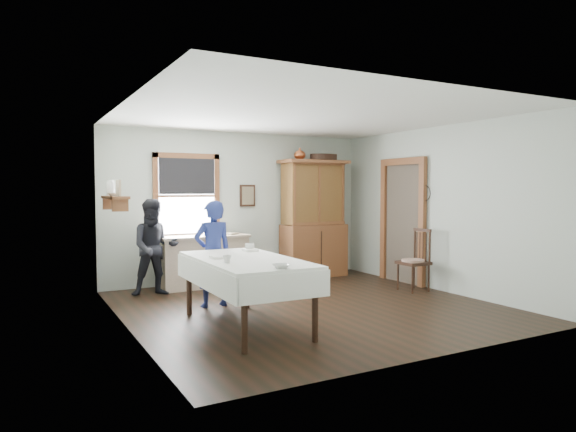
{
  "coord_description": "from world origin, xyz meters",
  "views": [
    {
      "loc": [
        -3.69,
        -6.21,
        1.67
      ],
      "look_at": [
        -0.17,
        0.3,
        1.28
      ],
      "focal_mm": 32.0,
      "sensor_mm": 36.0,
      "label": 1
    }
  ],
  "objects": [
    {
      "name": "table_bowl",
      "position": [
        -1.21,
        -1.47,
        0.86
      ],
      "size": [
        0.26,
        0.26,
        0.05
      ],
      "primitive_type": "imported",
      "rotation": [
        0.0,
        0.0,
        -0.31
      ],
      "color": "silver",
      "rests_on": "dining_table"
    },
    {
      "name": "work_counter",
      "position": [
        -0.82,
        2.15,
        0.44
      ],
      "size": [
        1.56,
        0.64,
        0.88
      ],
      "primitive_type": "cube",
      "rotation": [
        0.0,
        0.0,
        0.04
      ],
      "color": "tan",
      "rests_on": "room"
    },
    {
      "name": "table_cup_b",
      "position": [
        -1.57,
        -0.83,
        0.88
      ],
      "size": [
        0.1,
        0.1,
        0.09
      ],
      "primitive_type": "imported",
      "rotation": [
        0.0,
        0.0,
        -0.04
      ],
      "color": "silver",
      "rests_on": "dining_table"
    },
    {
      "name": "pail",
      "position": [
        0.64,
        1.9,
        0.16
      ],
      "size": [
        0.39,
        0.39,
        0.33
      ],
      "primitive_type": "cube",
      "rotation": [
        0.0,
        0.0,
        -0.36
      ],
      "color": "#9DA0A5",
      "rests_on": "room"
    },
    {
      "name": "spindle_chair",
      "position": [
        2.09,
        0.16,
        0.51
      ],
      "size": [
        0.48,
        0.48,
        1.03
      ],
      "primitive_type": "cube",
      "rotation": [
        0.0,
        0.0,
        0.01
      ],
      "color": "#311A11",
      "rests_on": "room"
    },
    {
      "name": "room",
      "position": [
        0.0,
        0.0,
        1.35
      ],
      "size": [
        5.01,
        5.01,
        2.7
      ],
      "color": "black",
      "rests_on": "ground"
    },
    {
      "name": "framed_picture",
      "position": [
        0.15,
        2.46,
        1.55
      ],
      "size": [
        0.3,
        0.04,
        0.4
      ],
      "primitive_type": "cube",
      "color": "#311A11",
      "rests_on": "room"
    },
    {
      "name": "wicker_basket",
      "position": [
        0.74,
        1.98,
        0.11
      ],
      "size": [
        0.42,
        0.35,
        0.22
      ],
      "primitive_type": "cube",
      "rotation": [
        0.0,
        0.0,
        0.26
      ],
      "color": "#B27F50",
      "rests_on": "room"
    },
    {
      "name": "counter_bowl",
      "position": [
        -0.58,
        2.27,
        0.91
      ],
      "size": [
        0.24,
        0.24,
        0.07
      ],
      "primitive_type": "imported",
      "rotation": [
        0.0,
        0.0,
        -0.13
      ],
      "color": "silver",
      "rests_on": "work_counter"
    },
    {
      "name": "shelf_bowl",
      "position": [
        -2.37,
        1.55,
        1.6
      ],
      "size": [
        0.22,
        0.22,
        0.05
      ],
      "primitive_type": "imported",
      "color": "silver",
      "rests_on": "wall_shelf"
    },
    {
      "name": "table_cup_a",
      "position": [
        -0.87,
        0.11,
        0.89
      ],
      "size": [
        0.14,
        0.14,
        0.1
      ],
      "primitive_type": "imported",
      "rotation": [
        0.0,
        0.0,
        0.08
      ],
      "color": "silver",
      "rests_on": "dining_table"
    },
    {
      "name": "rug_beater",
      "position": [
        2.45,
        0.3,
        1.72
      ],
      "size": [
        0.01,
        0.27,
        0.27
      ],
      "primitive_type": "torus",
      "rotation": [
        0.0,
        1.57,
        0.0
      ],
      "color": "black",
      "rests_on": "room"
    },
    {
      "name": "dining_table",
      "position": [
        -1.22,
        -0.57,
        0.42
      ],
      "size": [
        1.13,
        2.11,
        0.84
      ],
      "primitive_type": "cube",
      "rotation": [
        0.0,
        0.0,
        -0.02
      ],
      "color": "white",
      "rests_on": "room"
    },
    {
      "name": "wall_shelf",
      "position": [
        -2.37,
        1.54,
        1.57
      ],
      "size": [
        0.24,
        1.0,
        0.44
      ],
      "color": "brown",
      "rests_on": "room"
    },
    {
      "name": "woman_blue",
      "position": [
        -1.19,
        0.65,
        0.7
      ],
      "size": [
        0.52,
        0.34,
        1.4
      ],
      "primitive_type": "imported",
      "rotation": [
        0.0,
        0.0,
        3.16
      ],
      "color": "navy",
      "rests_on": "room"
    },
    {
      "name": "figure_dark",
      "position": [
        -1.73,
        1.82,
        0.7
      ],
      "size": [
        0.75,
        0.62,
        1.4
      ],
      "primitive_type": "imported",
      "rotation": [
        0.0,
        0.0,
        -0.14
      ],
      "color": "black",
      "rests_on": "room"
    },
    {
      "name": "counter_book",
      "position": [
        -0.44,
        2.1,
        0.89
      ],
      "size": [
        0.25,
        0.28,
        0.02
      ],
      "primitive_type": "imported",
      "rotation": [
        0.0,
        0.0,
        0.38
      ],
      "color": "#77694F",
      "rests_on": "work_counter"
    },
    {
      "name": "window",
      "position": [
        -1.0,
        2.46,
        1.63
      ],
      "size": [
        1.18,
        0.07,
        1.48
      ],
      "color": "white",
      "rests_on": "room"
    },
    {
      "name": "doorway",
      "position": [
        2.46,
        0.85,
        1.16
      ],
      "size": [
        0.09,
        1.14,
        2.22
      ],
      "color": "#4F4438",
      "rests_on": "room"
    },
    {
      "name": "china_hutch",
      "position": [
        1.39,
        2.16,
        1.11
      ],
      "size": [
        1.31,
        0.63,
        2.22
      ],
      "primitive_type": "cube",
      "rotation": [
        0.0,
        0.0,
        0.01
      ],
      "color": "brown",
      "rests_on": "room"
    }
  ]
}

